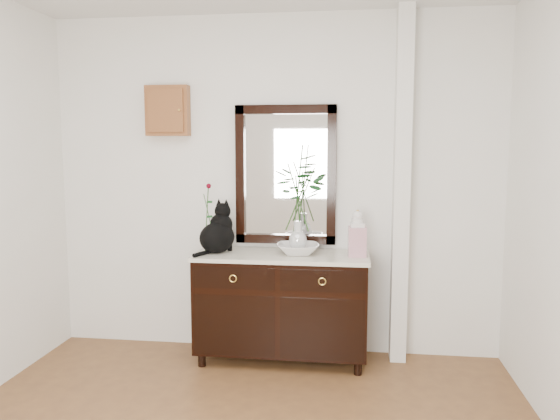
# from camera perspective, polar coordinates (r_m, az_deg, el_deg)

# --- Properties ---
(wall_back) EXTENTS (3.60, 0.04, 2.70)m
(wall_back) POSITION_cam_1_polar(r_m,az_deg,el_deg) (4.38, -0.70, 2.52)
(wall_back) COLOR white
(wall_back) RESTS_ON ground
(pilaster) EXTENTS (0.12, 0.20, 2.70)m
(pilaster) POSITION_cam_1_polar(r_m,az_deg,el_deg) (4.27, 12.56, 2.24)
(pilaster) COLOR white
(pilaster) RESTS_ON ground
(sideboard) EXTENTS (1.33, 0.52, 0.82)m
(sideboard) POSITION_cam_1_polar(r_m,az_deg,el_deg) (4.28, 0.18, -9.54)
(sideboard) COLOR black
(sideboard) RESTS_ON ground
(wall_mirror) EXTENTS (0.80, 0.06, 1.10)m
(wall_mirror) POSITION_cam_1_polar(r_m,az_deg,el_deg) (4.34, 0.58, 3.67)
(wall_mirror) COLOR black
(wall_mirror) RESTS_ON wall_back
(key_cabinet) EXTENTS (0.35, 0.10, 0.40)m
(key_cabinet) POSITION_cam_1_polar(r_m,az_deg,el_deg) (4.53, -11.65, 10.12)
(key_cabinet) COLOR brown
(key_cabinet) RESTS_ON wall_back
(cat) EXTENTS (0.39, 0.42, 0.39)m
(cat) POSITION_cam_1_polar(r_m,az_deg,el_deg) (4.24, -6.61, -1.83)
(cat) COLOR black
(cat) RESTS_ON sideboard
(lotus_bowl) EXTENTS (0.36, 0.36, 0.08)m
(lotus_bowl) POSITION_cam_1_polar(r_m,az_deg,el_deg) (4.17, 1.88, -4.09)
(lotus_bowl) COLOR white
(lotus_bowl) RESTS_ON sideboard
(vase_branches) EXTENTS (0.39, 0.39, 0.82)m
(vase_branches) POSITION_cam_1_polar(r_m,az_deg,el_deg) (4.11, 1.90, 1.26)
(vase_branches) COLOR silver
(vase_branches) RESTS_ON lotus_bowl
(bud_vase_rose) EXTENTS (0.08, 0.08, 0.55)m
(bud_vase_rose) POSITION_cam_1_polar(r_m,az_deg,el_deg) (4.21, -7.62, -0.82)
(bud_vase_rose) COLOR #376B35
(bud_vase_rose) RESTS_ON sideboard
(ginger_jar) EXTENTS (0.14, 0.14, 0.35)m
(ginger_jar) POSITION_cam_1_polar(r_m,az_deg,el_deg) (4.11, 8.07, -2.38)
(ginger_jar) COLOR white
(ginger_jar) RESTS_ON sideboard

